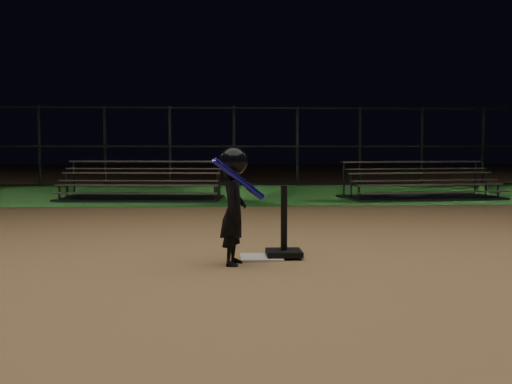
% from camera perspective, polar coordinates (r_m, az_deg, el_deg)
% --- Properties ---
extents(ground, '(80.00, 80.00, 0.00)m').
position_cam_1_polar(ground, '(6.76, 0.49, -6.10)').
color(ground, '#9D7547').
rests_on(ground, ground).
extents(grass_strip, '(60.00, 8.00, 0.01)m').
position_cam_1_polar(grass_strip, '(16.69, -1.79, -0.05)').
color(grass_strip, '#1F5A1D').
rests_on(grass_strip, ground).
extents(home_plate, '(0.45, 0.45, 0.02)m').
position_cam_1_polar(home_plate, '(6.76, 0.49, -6.00)').
color(home_plate, beige).
rests_on(home_plate, ground).
extents(batting_tee, '(0.38, 0.38, 0.76)m').
position_cam_1_polar(batting_tee, '(6.79, 2.57, -4.67)').
color(batting_tee, black).
rests_on(batting_tee, home_plate).
extents(child_batter, '(0.54, 0.52, 1.20)m').
position_cam_1_polar(child_batter, '(6.33, -2.06, -0.96)').
color(child_batter, black).
rests_on(child_batter, ground).
extents(bleacher_left, '(3.81, 2.13, 0.90)m').
position_cam_1_polar(bleacher_left, '(14.66, -10.42, 0.02)').
color(bleacher_left, '#A6A6AB').
rests_on(bleacher_left, ground).
extents(bleacher_right, '(3.81, 2.26, 0.88)m').
position_cam_1_polar(bleacher_right, '(15.23, 14.80, 0.09)').
color(bleacher_right, '#BCBCC2').
rests_on(bleacher_right, ground).
extents(backstop_fence, '(20.08, 0.08, 2.50)m').
position_cam_1_polar(backstop_fence, '(19.65, -2.03, 4.19)').
color(backstop_fence, '#38383D').
rests_on(backstop_fence, ground).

